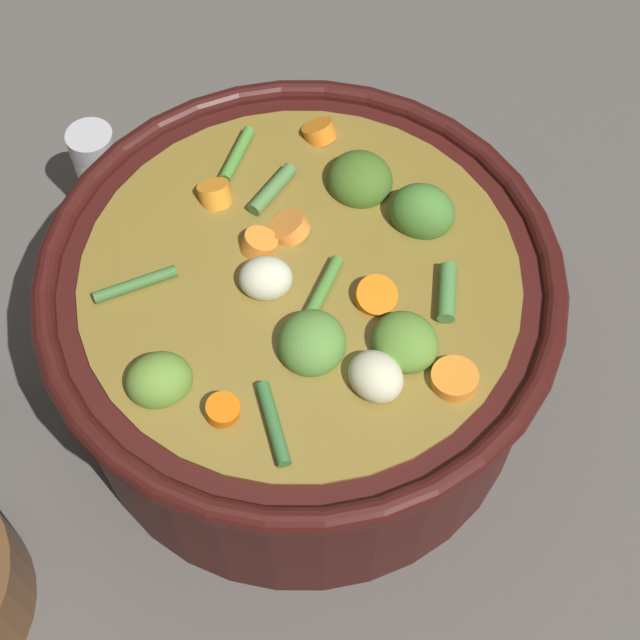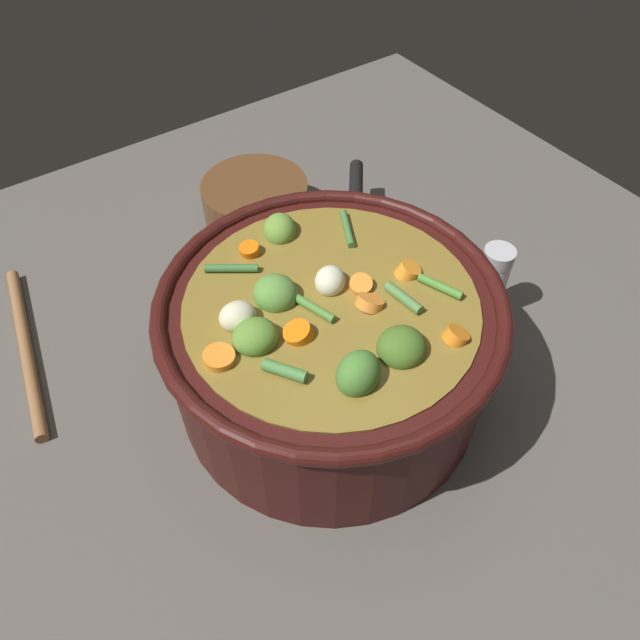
# 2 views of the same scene
# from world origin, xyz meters

# --- Properties ---
(ground_plane) EXTENTS (1.10, 1.10, 0.00)m
(ground_plane) POSITION_xyz_m (0.00, 0.00, 0.00)
(ground_plane) COLOR #514C47
(cooking_pot) EXTENTS (0.32, 0.32, 0.16)m
(cooking_pot) POSITION_xyz_m (0.00, 0.00, 0.07)
(cooking_pot) COLOR #38110F
(cooking_pot) RESTS_ON ground_plane
(salt_shaker) EXTENTS (0.03, 0.03, 0.10)m
(salt_shaker) POSITION_xyz_m (-0.21, 0.01, 0.05)
(salt_shaker) COLOR silver
(salt_shaker) RESTS_ON ground_plane
(small_saucepan) EXTENTS (0.22, 0.20, 0.06)m
(small_saucepan) POSITION_xyz_m (-0.08, -0.28, 0.03)
(small_saucepan) COLOR brown
(small_saucepan) RESTS_ON ground_plane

